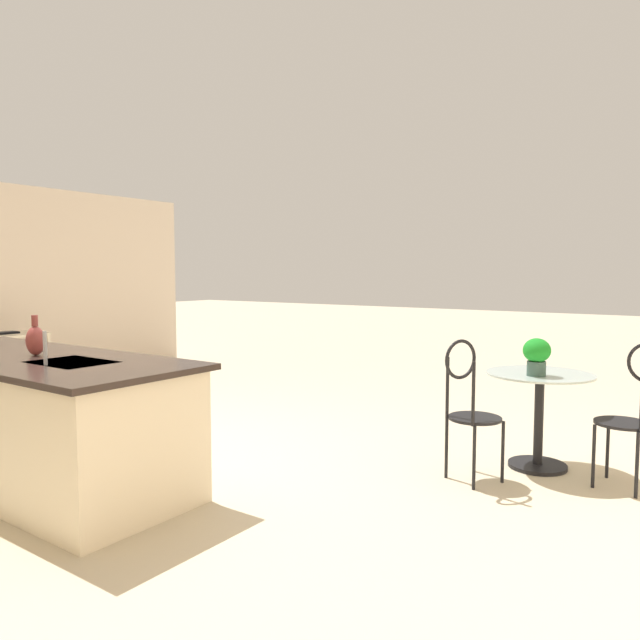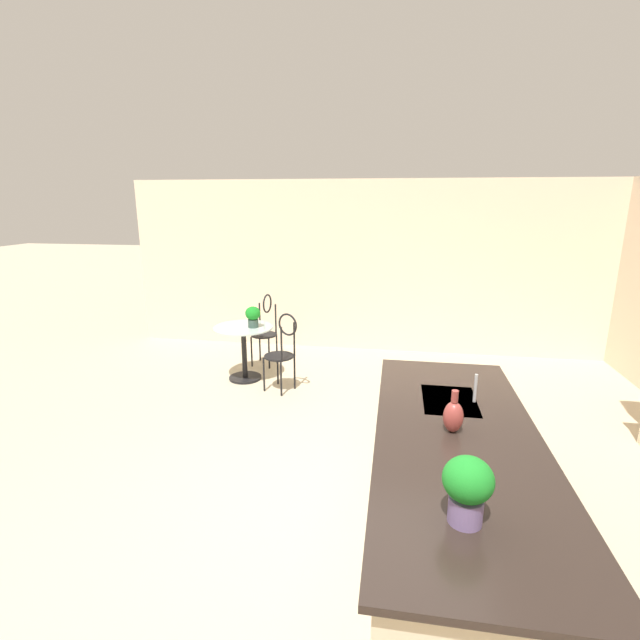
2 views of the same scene
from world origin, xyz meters
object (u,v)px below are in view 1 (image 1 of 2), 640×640
object	(u,v)px
bistro_table	(539,411)
chair_by_island	(633,409)
chair_near_window	(469,404)
potted_plant_on_table	(537,354)
vase_on_counter	(35,340)

from	to	relation	value
bistro_table	chair_by_island	bearing A→B (deg)	170.15
bistro_table	chair_near_window	size ratio (longest dim) A/B	0.77
chair_near_window	chair_by_island	distance (m)	1.10
chair_by_island	potted_plant_on_table	bearing A→B (deg)	2.27
bistro_table	chair_by_island	xyz separation A→B (m)	(-0.66, 0.11, 0.13)
potted_plant_on_table	vase_on_counter	bearing A→B (deg)	38.21
chair_by_island	vase_on_counter	bearing A→B (deg)	33.01
chair_by_island	potted_plant_on_table	distance (m)	0.73
chair_near_window	chair_by_island	size ratio (longest dim) A/B	1.00
chair_near_window	vase_on_counter	xyz separation A→B (m)	(2.54, 1.78, 0.46)
chair_near_window	vase_on_counter	distance (m)	3.14
bistro_table	potted_plant_on_table	xyz separation A→B (m)	(-0.01, 0.14, 0.46)
bistro_table	vase_on_counter	xyz separation A→B (m)	(2.86, 2.40, 0.58)
chair_by_island	potted_plant_on_table	size ratio (longest dim) A/B	3.68
chair_near_window	bistro_table	bearing A→B (deg)	-117.60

